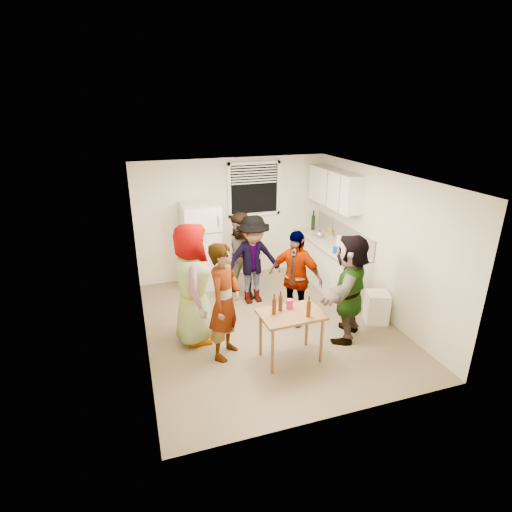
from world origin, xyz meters
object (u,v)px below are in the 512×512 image
object	(u,v)px
kettle	(319,237)
guest_black	(293,321)
beer_bottle_table	(280,311)
guest_stripe	(226,354)
wine_bottle	(313,230)
blue_cup	(335,253)
beer_bottle_counter	(342,255)
serving_table	(290,358)
guest_grey	(196,338)
guest_back_left	(243,297)
refrigerator	(202,246)
guest_back_right	(253,301)
guest_orange	(345,336)
red_cup	(290,308)
trash_bin	(376,308)

from	to	relation	value
kettle	guest_black	size ratio (longest dim) A/B	0.14
beer_bottle_table	guest_stripe	bearing A→B (deg)	159.85
wine_bottle	blue_cup	world-z (taller)	wine_bottle
beer_bottle_counter	serving_table	xyz separation A→B (m)	(-1.63, -1.48, -0.90)
guest_grey	guest_back_left	world-z (taller)	guest_back_left
refrigerator	guest_stripe	bearing A→B (deg)	-93.37
beer_bottle_counter	guest_grey	world-z (taller)	beer_bottle_counter
serving_table	wine_bottle	bearing A→B (deg)	59.77
guest_back_right	guest_stripe	bearing A→B (deg)	-124.56
refrigerator	blue_cup	size ratio (longest dim) A/B	13.55
wine_bottle	guest_grey	xyz separation A→B (m)	(-3.00, -2.10, -0.90)
kettle	serving_table	xyz separation A→B (m)	(-1.68, -2.52, -0.90)
wine_bottle	blue_cup	distance (m)	1.48
guest_black	blue_cup	bearing A→B (deg)	78.19
kettle	beer_bottle_table	world-z (taller)	kettle
blue_cup	guest_orange	world-z (taller)	blue_cup
guest_grey	guest_back_left	bearing A→B (deg)	-37.79
wine_bottle	guest_back_right	bearing A→B (deg)	-146.24
refrigerator	guest_black	world-z (taller)	refrigerator
blue_cup	guest_back_right	size ratio (longest dim) A/B	0.08
wine_bottle	red_cup	xyz separation A→B (m)	(-1.75, -2.90, -0.15)
wine_bottle	guest_orange	world-z (taller)	wine_bottle
guest_grey	guest_black	world-z (taller)	guest_grey
blue_cup	red_cup	world-z (taller)	blue_cup
serving_table	red_cup	world-z (taller)	red_cup
refrigerator	beer_bottle_counter	distance (m)	2.74
refrigerator	guest_stripe	distance (m)	2.63
kettle	guest_back_right	xyz separation A→B (m)	(-1.65, -0.64, -0.90)
guest_back_right	guest_back_left	bearing A→B (deg)	120.90
wine_bottle	beer_bottle_counter	bearing A→B (deg)	-95.45
wine_bottle	guest_back_right	size ratio (longest dim) A/B	0.19
beer_bottle_counter	guest_orange	world-z (taller)	beer_bottle_counter
beer_bottle_counter	guest_grey	bearing A→B (deg)	-169.46
beer_bottle_counter	kettle	bearing A→B (deg)	87.25
blue_cup	serving_table	bearing A→B (deg)	-133.92
trash_bin	red_cup	world-z (taller)	red_cup
wine_bottle	guest_grey	world-z (taller)	wine_bottle
wine_bottle	red_cup	distance (m)	3.39
guest_black	red_cup	bearing A→B (deg)	-69.69
guest_back_right	trash_bin	bearing A→B (deg)	-40.66
beer_bottle_table	guest_back_right	world-z (taller)	beer_bottle_table
trash_bin	guest_black	distance (m)	1.43
guest_black	beer_bottle_counter	bearing A→B (deg)	71.56
guest_back_left	red_cup	bearing A→B (deg)	-48.02
guest_back_left	guest_back_right	bearing A→B (deg)	-17.83
guest_orange	trash_bin	bearing A→B (deg)	152.47
beer_bottle_counter	guest_back_right	size ratio (longest dim) A/B	0.12
beer_bottle_counter	guest_back_left	world-z (taller)	beer_bottle_counter
trash_bin	guest_stripe	bearing A→B (deg)	-176.82
red_cup	guest_black	bearing A→B (deg)	62.21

